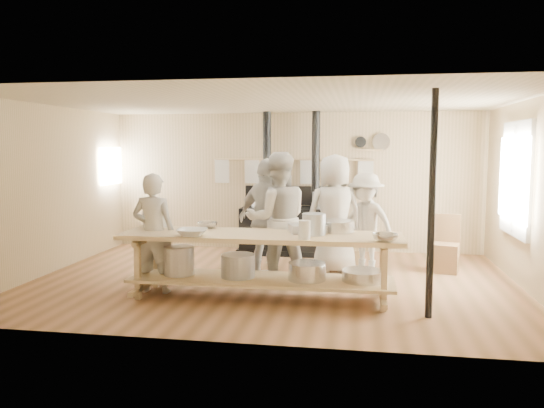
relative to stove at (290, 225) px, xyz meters
name	(u,v)px	position (x,y,z in m)	size (l,w,h in m)	color
ground	(272,281)	(0.01, -2.12, -0.52)	(7.00, 7.00, 0.00)	brown
room_shell	(272,170)	(0.01, -2.12, 1.10)	(7.00, 7.00, 7.00)	tan
window_right	(516,179)	(3.48, -1.52, 0.98)	(0.09, 1.50, 1.65)	beige
left_opening	(111,166)	(-3.44, -0.12, 1.08)	(0.00, 0.90, 0.90)	white
stove	(290,225)	(0.00, 0.00, 0.00)	(1.90, 0.75, 2.60)	black
towel_rail	(293,168)	(0.01, 0.28, 1.04)	(3.00, 0.04, 0.47)	tan
back_wall_shelf	(372,145)	(1.47, 0.32, 1.48)	(0.63, 0.14, 0.32)	tan
prep_table	(260,259)	(0.00, -3.02, 0.00)	(3.60, 0.90, 0.85)	tan
support_post	(432,205)	(2.06, -3.47, 0.78)	(0.08, 0.08, 2.60)	black
cook_far_left	(154,233)	(-1.46, -2.95, 0.29)	(0.59, 0.39, 1.61)	beige
cook_left	(278,219)	(0.12, -2.31, 0.42)	(0.92, 0.71, 1.89)	beige
cook_center	(334,214)	(0.87, -1.48, 0.40)	(0.90, 0.59, 1.85)	beige
cook_right	(268,220)	(-0.06, -2.12, 0.38)	(1.05, 0.44, 1.79)	beige
cook_by_window	(365,222)	(1.35, -1.26, 0.26)	(1.01, 0.58, 1.56)	beige
chair	(445,255)	(2.59, -1.07, -0.26)	(0.51, 0.51, 0.90)	brown
bowl_white_a	(192,232)	(-0.80, -3.35, 0.37)	(0.37, 0.37, 0.09)	white
bowl_steel_a	(207,225)	(-0.80, -2.69, 0.37)	(0.28, 0.28, 0.09)	silver
bowl_white_b	(327,228)	(0.83, -2.69, 0.37)	(0.36, 0.36, 0.09)	white
bowl_steel_b	(385,238)	(1.56, -3.35, 0.38)	(0.30, 0.30, 0.09)	silver
roasting_pan	(308,228)	(0.60, -2.81, 0.38)	(0.47, 0.32, 0.11)	#B2B2B7
mixing_bowl_large	(337,226)	(0.97, -2.69, 0.40)	(0.46, 0.46, 0.15)	silver
bucket_galv	(314,224)	(0.69, -3.01, 0.47)	(0.29, 0.29, 0.27)	gray
deep_bowl_enamel	(155,219)	(-1.54, -2.69, 0.44)	(0.34, 0.34, 0.21)	white
pitcher	(305,230)	(0.60, -3.33, 0.44)	(0.14, 0.14, 0.23)	white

